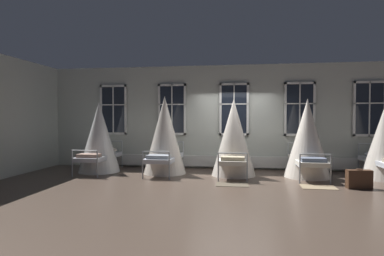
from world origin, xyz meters
TOP-DOWN VIEW (x-y plane):
  - ground at (0.00, 0.00)m, footprint 22.98×22.98m
  - back_wall_with_windows at (0.00, 1.42)m, footprint 12.49×0.10m
  - window_bank at (-0.00, 1.30)m, footprint 9.16×0.10m
  - cot_first at (-4.12, 0.21)m, footprint 1.27×2.00m
  - cot_second at (-2.04, 0.21)m, footprint 1.27×2.01m
  - cot_third at (0.01, 0.16)m, footprint 1.27×2.00m
  - cot_fourth at (2.06, 0.19)m, footprint 1.27×1.99m
  - rug_third at (0.00, -1.17)m, footprint 0.82×0.58m
  - rug_fourth at (2.05, -1.17)m, footprint 0.81×0.57m
  - suitcase_dark at (2.96, -1.19)m, footprint 0.58×0.26m

SIDE VIEW (x-z plane):
  - ground at x=0.00m, z-range 0.00..0.00m
  - rug_third at x=0.00m, z-range 0.00..0.01m
  - rug_fourth at x=2.05m, z-range 0.00..0.01m
  - suitcase_dark at x=2.96m, z-range -0.01..0.46m
  - window_bank at x=0.00m, z-range -0.33..2.39m
  - cot_first at x=-4.12m, z-range -0.04..2.11m
  - cot_fourth at x=2.06m, z-range -0.04..2.17m
  - cot_third at x=0.01m, z-range -0.04..2.18m
  - cot_second at x=-2.04m, z-range -0.04..2.28m
  - back_wall_with_windows at x=0.00m, z-range 0.00..3.39m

